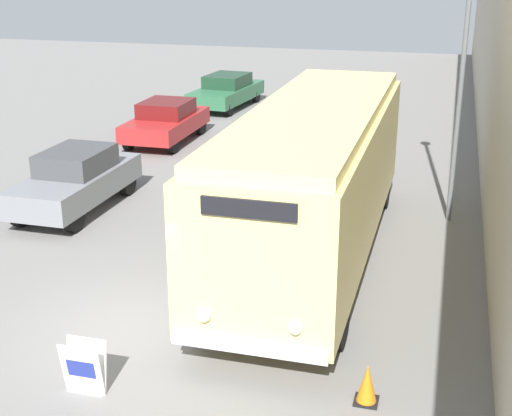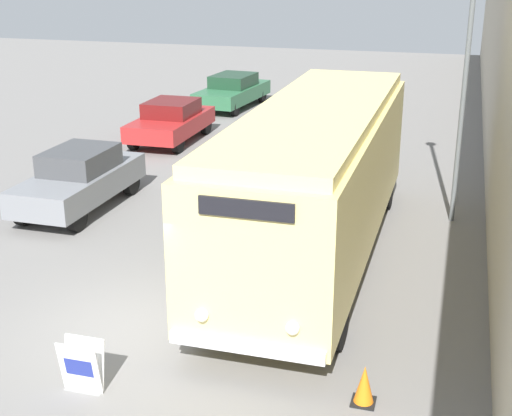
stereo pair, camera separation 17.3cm
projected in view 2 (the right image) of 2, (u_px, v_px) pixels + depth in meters
The scene contains 9 objects.
ground_plane at pixel (132, 330), 12.70m from camera, with size 80.00×80.00×0.00m, color slate.
building_wall_right at pixel (504, 75), 18.98m from camera, with size 0.30×60.00×6.54m.
vintage_bus at pixel (316, 174), 15.17m from camera, with size 2.63×10.33×3.36m.
sign_board at pixel (82, 367), 10.81m from camera, with size 0.66×0.32×0.86m.
streetlamp at pixel (470, 32), 16.38m from camera, with size 0.36×0.36×7.26m.
parked_car_near at pixel (80, 179), 18.53m from camera, with size 1.77×4.35×1.59m.
parked_car_mid at pixel (171, 121), 25.25m from camera, with size 1.90×4.19×1.45m.
parked_car_far at pixel (233, 91), 30.92m from camera, with size 2.24×4.69×1.42m.
traffic_cone at pixel (364, 385), 10.54m from camera, with size 0.36×0.36×0.63m.
Camera 2 is at (5.27, -10.15, 6.32)m, focal length 50.00 mm.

